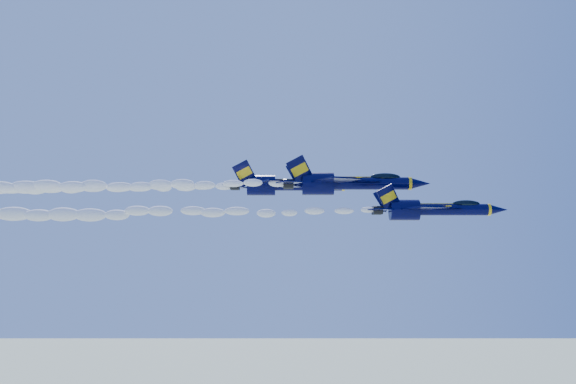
{
  "coord_description": "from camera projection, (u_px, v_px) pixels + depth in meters",
  "views": [
    {
      "loc": [
        -0.24,
        -82.7,
        144.51
      ],
      "look_at": [
        0.75,
        -5.34,
        150.99
      ],
      "focal_mm": 40.0,
      "sensor_mm": 36.0,
      "label": 1
    }
  ],
  "objects": [
    {
      "name": "jet_third",
      "position": [
        287.0,
        185.0,
        83.86
      ],
      "size": [
        17.21,
        14.12,
        6.39
      ],
      "color": "black"
    },
    {
      "name": "smoke_trail_jet_lead",
      "position": [
        96.0,
        213.0,
        70.71
      ],
      "size": [
        61.37,
        2.04,
        1.84
      ],
      "primitive_type": "ellipsoid",
      "color": "white"
    },
    {
      "name": "jet_second",
      "position": [
        347.0,
        183.0,
        78.14
      ],
      "size": [
        18.0,
        14.76,
        6.69
      ],
      "color": "black"
    },
    {
      "name": "jet_lead",
      "position": [
        431.0,
        209.0,
        71.22
      ],
      "size": [
        15.1,
        12.38,
        5.61
      ],
      "color": "black"
    },
    {
      "name": "smoke_trail_jet_second",
      "position": [
        31.0,
        187.0,
        77.61
      ],
      "size": [
        61.37,
        2.44,
        2.19
      ],
      "primitive_type": "ellipsoid",
      "color": "white"
    }
  ]
}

